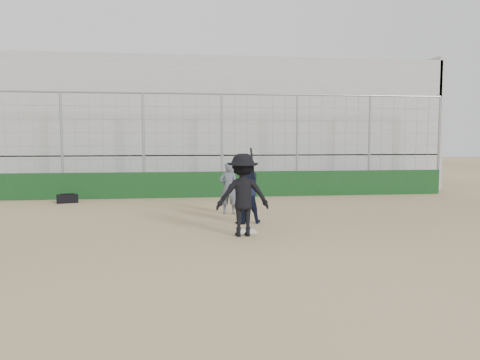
{
  "coord_description": "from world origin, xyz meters",
  "views": [
    {
      "loc": [
        -1.59,
        -11.18,
        2.26
      ],
      "look_at": [
        0.0,
        1.4,
        1.15
      ],
      "focal_mm": 35.0,
      "sensor_mm": 36.0,
      "label": 1
    }
  ],
  "objects": [
    {
      "name": "ground",
      "position": [
        0.0,
        0.0,
        0.0
      ],
      "size": [
        90.0,
        90.0,
        0.0
      ],
      "primitive_type": "plane",
      "color": "olive",
      "rests_on": "ground"
    },
    {
      "name": "batter_at_plate",
      "position": [
        -0.17,
        -0.44,
        0.96
      ],
      "size": [
        1.25,
        0.8,
        2.06
      ],
      "color": "black",
      "rests_on": "ground"
    },
    {
      "name": "backstop",
      "position": [
        0.0,
        7.0,
        0.96
      ],
      "size": [
        18.1,
        0.25,
        4.04
      ],
      "color": "#113515",
      "rests_on": "ground"
    },
    {
      "name": "home_plate",
      "position": [
        0.0,
        0.0,
        0.01
      ],
      "size": [
        0.44,
        0.44,
        0.02
      ],
      "primitive_type": "cube",
      "color": "white",
      "rests_on": "ground"
    },
    {
      "name": "bleachers",
      "position": [
        0.0,
        11.95,
        2.92
      ],
      "size": [
        20.25,
        6.7,
        6.98
      ],
      "color": "#9F9F9F",
      "rests_on": "ground"
    },
    {
      "name": "equipment_bag",
      "position": [
        -5.61,
        5.92,
        0.15
      ],
      "size": [
        0.77,
        0.51,
        0.34
      ],
      "color": "black",
      "rests_on": "ground"
    },
    {
      "name": "catcher_crouched",
      "position": [
        0.09,
        1.11,
        0.62
      ],
      "size": [
        1.01,
        0.85,
        1.24
      ],
      "color": "black",
      "rests_on": "ground"
    },
    {
      "name": "umpire",
      "position": [
        -0.17,
        2.78,
        0.71
      ],
      "size": [
        0.65,
        0.51,
        1.42
      ],
      "primitive_type": "imported",
      "rotation": [
        0.0,
        0.0,
        2.89
      ],
      "color": "#505766",
      "rests_on": "ground"
    }
  ]
}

